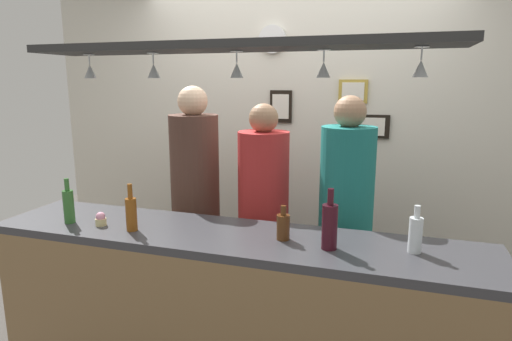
% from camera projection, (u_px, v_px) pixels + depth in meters
% --- Properties ---
extents(back_wall, '(4.40, 0.06, 2.60)m').
position_uv_depth(back_wall, '(293.00, 139.00, 3.58)').
color(back_wall, silver).
rests_on(back_wall, ground_plane).
extents(bar_counter, '(2.70, 0.55, 0.98)m').
position_uv_depth(bar_counter, '(220.00, 302.00, 2.21)').
color(bar_counter, '#38383D').
rests_on(bar_counter, ground_plane).
extents(overhead_glass_rack, '(2.20, 0.36, 0.04)m').
position_uv_depth(overhead_glass_rack, '(232.00, 46.00, 2.14)').
color(overhead_glass_rack, black).
extents(hanging_wineglass_far_left, '(0.07, 0.07, 0.13)m').
position_uv_depth(hanging_wineglass_far_left, '(90.00, 71.00, 2.44)').
color(hanging_wineglass_far_left, silver).
rests_on(hanging_wineglass_far_left, overhead_glass_rack).
extents(hanging_wineglass_left, '(0.07, 0.07, 0.13)m').
position_uv_depth(hanging_wineglass_left, '(154.00, 70.00, 2.31)').
color(hanging_wineglass_left, silver).
rests_on(hanging_wineglass_left, overhead_glass_rack).
extents(hanging_wineglass_center_left, '(0.07, 0.07, 0.13)m').
position_uv_depth(hanging_wineglass_center_left, '(237.00, 69.00, 2.18)').
color(hanging_wineglass_center_left, silver).
rests_on(hanging_wineglass_center_left, overhead_glass_rack).
extents(hanging_wineglass_center, '(0.07, 0.07, 0.13)m').
position_uv_depth(hanging_wineglass_center, '(324.00, 69.00, 2.08)').
color(hanging_wineglass_center, silver).
rests_on(hanging_wineglass_center, overhead_glass_rack).
extents(hanging_wineglass_center_right, '(0.07, 0.07, 0.13)m').
position_uv_depth(hanging_wineglass_center_right, '(421.00, 68.00, 1.90)').
color(hanging_wineglass_center_right, silver).
rests_on(hanging_wineglass_center_right, overhead_glass_rack).
extents(person_left_brown_shirt, '(0.34, 0.34, 1.74)m').
position_uv_depth(person_left_brown_shirt, '(195.00, 185.00, 3.03)').
color(person_left_brown_shirt, '#2D334C').
rests_on(person_left_brown_shirt, ground_plane).
extents(person_middle_red_shirt, '(0.34, 0.34, 1.63)m').
position_uv_depth(person_middle_red_shirt, '(263.00, 201.00, 2.90)').
color(person_middle_red_shirt, '#2D334C').
rests_on(person_middle_red_shirt, ground_plane).
extents(person_right_teal_shirt, '(0.34, 0.34, 1.69)m').
position_uv_depth(person_right_teal_shirt, '(346.00, 203.00, 2.73)').
color(person_right_teal_shirt, '#2D334C').
rests_on(person_right_teal_shirt, ground_plane).
extents(bottle_beer_amber_tall, '(0.06, 0.06, 0.26)m').
position_uv_depth(bottle_beer_amber_tall, '(131.00, 213.00, 2.33)').
color(bottle_beer_amber_tall, brown).
rests_on(bottle_beer_amber_tall, bar_counter).
extents(bottle_wine_dark_red, '(0.08, 0.08, 0.30)m').
position_uv_depth(bottle_wine_dark_red, '(330.00, 225.00, 2.07)').
color(bottle_wine_dark_red, '#380F19').
rests_on(bottle_wine_dark_red, bar_counter).
extents(bottle_beer_green_import, '(0.06, 0.06, 0.26)m').
position_uv_depth(bottle_beer_green_import, '(69.00, 205.00, 2.45)').
color(bottle_beer_green_import, '#336B2D').
rests_on(bottle_beer_green_import, bar_counter).
extents(bottle_soda_clear, '(0.06, 0.06, 0.23)m').
position_uv_depth(bottle_soda_clear, '(415.00, 234.00, 2.03)').
color(bottle_soda_clear, silver).
rests_on(bottle_soda_clear, bar_counter).
extents(bottle_beer_brown_stubby, '(0.07, 0.07, 0.18)m').
position_uv_depth(bottle_beer_brown_stubby, '(283.00, 226.00, 2.20)').
color(bottle_beer_brown_stubby, '#512D14').
rests_on(bottle_beer_brown_stubby, bar_counter).
extents(cupcake, '(0.06, 0.06, 0.08)m').
position_uv_depth(cupcake, '(101.00, 219.00, 2.42)').
color(cupcake, beige).
rests_on(cupcake, bar_counter).
extents(picture_frame_crest, '(0.18, 0.02, 0.26)m').
position_uv_depth(picture_frame_crest, '(281.00, 106.00, 3.51)').
color(picture_frame_crest, black).
rests_on(picture_frame_crest, back_wall).
extents(picture_frame_upper_small, '(0.22, 0.02, 0.18)m').
position_uv_depth(picture_frame_upper_small, '(353.00, 91.00, 3.31)').
color(picture_frame_upper_small, '#B29338').
rests_on(picture_frame_upper_small, back_wall).
extents(picture_frame_lower_pair, '(0.30, 0.02, 0.18)m').
position_uv_depth(picture_frame_lower_pair, '(369.00, 126.00, 3.33)').
color(picture_frame_lower_pair, black).
rests_on(picture_frame_lower_pair, back_wall).
extents(wall_clock, '(0.22, 0.03, 0.22)m').
position_uv_depth(wall_clock, '(272.00, 39.00, 3.42)').
color(wall_clock, white).
rests_on(wall_clock, back_wall).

